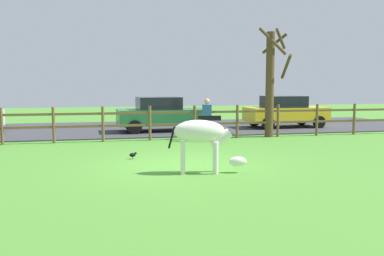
# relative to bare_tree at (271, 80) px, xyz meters

# --- Properties ---
(ground_plane) EXTENTS (60.00, 60.00, 0.00)m
(ground_plane) POSITION_rel_bare_tree_xyz_m (-4.70, -5.04, -2.34)
(ground_plane) COLOR #47842D
(parking_asphalt) EXTENTS (28.00, 7.40, 0.05)m
(parking_asphalt) POSITION_rel_bare_tree_xyz_m (-4.70, 4.26, -2.32)
(parking_asphalt) COLOR #38383D
(parking_asphalt) RESTS_ON ground_plane
(paddock_fence) EXTENTS (21.49, 0.11, 1.35)m
(paddock_fence) POSITION_rel_bare_tree_xyz_m (-5.01, -0.04, -1.58)
(paddock_fence) COLOR brown
(paddock_fence) RESTS_ON ground_plane
(bare_tree) EXTENTS (1.54, 1.60, 4.43)m
(bare_tree) POSITION_rel_bare_tree_xyz_m (0.00, 0.00, 0.00)
(bare_tree) COLOR #513A23
(bare_tree) RESTS_ON ground_plane
(zebra) EXTENTS (1.92, 0.70, 1.41)m
(zebra) POSITION_rel_bare_tree_xyz_m (-4.42, -6.17, -1.42)
(zebra) COLOR white
(zebra) RESTS_ON ground_plane
(crow_on_grass) EXTENTS (0.22, 0.10, 0.20)m
(crow_on_grass) POSITION_rel_bare_tree_xyz_m (-5.96, -3.92, -2.22)
(crow_on_grass) COLOR black
(crow_on_grass) RESTS_ON ground_plane
(parked_car_green) EXTENTS (4.09, 2.06, 1.56)m
(parked_car_green) POSITION_rel_bare_tree_xyz_m (-4.19, 2.66, -1.50)
(parked_car_green) COLOR #236B38
(parked_car_green) RESTS_ON parking_asphalt
(parked_car_yellow) EXTENTS (4.05, 1.98, 1.56)m
(parked_car_yellow) POSITION_rel_bare_tree_xyz_m (2.10, 3.01, -1.50)
(parked_car_yellow) COLOR yellow
(parked_car_yellow) RESTS_ON parking_asphalt
(visitor_right_of_tree) EXTENTS (0.41, 0.32, 1.64)m
(visitor_right_of_tree) POSITION_rel_bare_tree_xyz_m (-2.88, -0.63, -1.44)
(visitor_right_of_tree) COLOR #232847
(visitor_right_of_tree) RESTS_ON ground_plane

